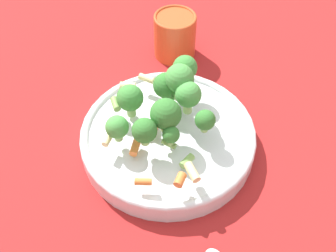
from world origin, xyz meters
The scene contains 4 objects.
ground_plane centered at (0.00, 0.00, 0.00)m, with size 3.00×3.00×0.00m, color maroon.
bowl centered at (0.00, 0.00, 0.02)m, with size 0.29×0.29×0.04m.
pasta_salad centered at (-0.02, -0.01, 0.09)m, with size 0.23×0.17×0.09m.
cup centered at (-0.24, -0.04, 0.05)m, with size 0.08×0.08×0.09m.
Camera 1 is at (0.40, 0.08, 0.52)m, focal length 42.00 mm.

